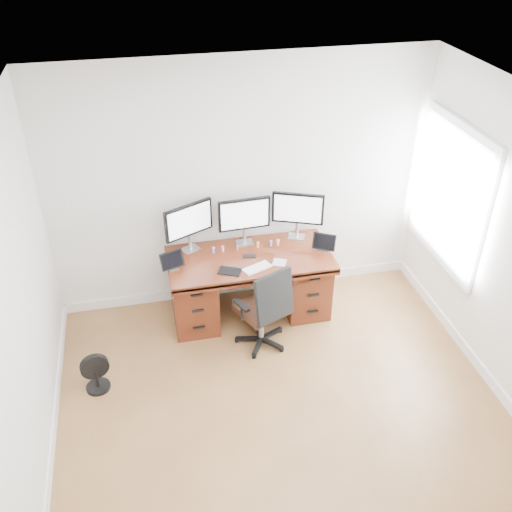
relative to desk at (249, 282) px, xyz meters
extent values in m
plane|color=brown|center=(0.00, -1.83, -0.40)|extent=(4.50, 4.50, 0.00)
cube|color=white|center=(0.00, 0.42, 0.95)|extent=(4.00, 0.10, 2.70)
cube|color=white|center=(1.97, -0.33, 1.00)|extent=(0.04, 1.30, 1.50)
cube|color=white|center=(1.95, -0.33, 1.00)|extent=(0.01, 1.15, 1.35)
cube|color=#542110|center=(0.00, -0.03, 0.32)|extent=(1.70, 0.80, 0.05)
cube|color=#542110|center=(-0.60, 0.00, -0.05)|extent=(0.45, 0.70, 0.70)
cube|color=#542110|center=(0.60, 0.00, -0.05)|extent=(0.45, 0.70, 0.70)
cube|color=#40180B|center=(0.00, 0.27, 0.10)|extent=(0.74, 0.03, 0.40)
cylinder|color=black|center=(0.02, -0.51, -0.37)|extent=(0.67, 0.67, 0.07)
cylinder|color=silver|center=(0.02, -0.51, -0.15)|extent=(0.05, 0.05, 0.36)
cube|color=black|center=(0.02, -0.51, 0.03)|extent=(0.57, 0.56, 0.06)
cube|color=black|center=(0.10, -0.69, 0.30)|extent=(0.40, 0.21, 0.50)
cube|color=black|center=(-0.21, -0.61, 0.20)|extent=(0.14, 0.22, 0.03)
cube|color=black|center=(0.24, -0.41, 0.20)|extent=(0.14, 0.22, 0.03)
cylinder|color=black|center=(-1.63, -0.81, -0.39)|extent=(0.23, 0.23, 0.03)
cylinder|color=black|center=(-1.63, -0.81, -0.28)|extent=(0.04, 0.04, 0.19)
cylinder|color=black|center=(-1.63, -0.81, -0.15)|extent=(0.27, 0.11, 0.26)
cube|color=silver|center=(-0.58, 0.24, 0.35)|extent=(0.22, 0.20, 0.01)
cylinder|color=silver|center=(-0.58, 0.24, 0.44)|extent=(0.04, 0.04, 0.18)
cube|color=black|center=(-0.58, 0.24, 0.70)|extent=(0.51, 0.27, 0.35)
cube|color=white|center=(-0.57, 0.22, 0.70)|extent=(0.45, 0.22, 0.30)
cube|color=silver|center=(0.00, 0.24, 0.35)|extent=(0.19, 0.15, 0.01)
cylinder|color=silver|center=(0.00, 0.24, 0.44)|extent=(0.04, 0.04, 0.18)
cube|color=black|center=(0.00, 0.24, 0.70)|extent=(0.55, 0.06, 0.35)
cube|color=white|center=(0.00, 0.22, 0.70)|extent=(0.50, 0.03, 0.30)
cube|color=silver|center=(0.58, 0.24, 0.35)|extent=(0.22, 0.20, 0.01)
cylinder|color=silver|center=(0.58, 0.24, 0.44)|extent=(0.04, 0.04, 0.18)
cube|color=black|center=(0.58, 0.24, 0.70)|extent=(0.52, 0.24, 0.35)
cube|color=white|center=(0.57, 0.22, 0.70)|extent=(0.46, 0.19, 0.30)
cube|color=silver|center=(-0.80, -0.08, 0.35)|extent=(0.12, 0.11, 0.01)
cube|color=black|center=(-0.80, -0.08, 0.45)|extent=(0.25, 0.14, 0.17)
cube|color=silver|center=(0.79, -0.08, 0.35)|extent=(0.13, 0.12, 0.01)
cube|color=black|center=(0.79, -0.08, 0.45)|extent=(0.24, 0.18, 0.17)
cube|color=white|center=(0.03, -0.26, 0.36)|extent=(0.32, 0.23, 0.01)
cube|color=#B9BCC1|center=(0.27, -0.21, 0.35)|extent=(0.18, 0.18, 0.01)
cube|color=black|center=(-0.25, -0.25, 0.35)|extent=(0.26, 0.22, 0.01)
cube|color=black|center=(0.00, -0.03, 0.35)|extent=(0.14, 0.09, 0.01)
cylinder|color=#566FF4|center=(-0.35, 0.12, 0.37)|extent=(0.02, 0.02, 0.05)
sphere|color=#566FF4|center=(-0.35, 0.12, 0.41)|extent=(0.03, 0.03, 0.03)
cylinder|color=pink|center=(-0.26, 0.12, 0.37)|extent=(0.02, 0.02, 0.05)
sphere|color=pink|center=(-0.26, 0.12, 0.41)|extent=(0.03, 0.03, 0.03)
cylinder|color=brown|center=(-0.10, 0.12, 0.37)|extent=(0.02, 0.02, 0.05)
sphere|color=brown|center=(-0.10, 0.12, 0.41)|extent=(0.03, 0.03, 0.03)
cylinder|color=#EB9344|center=(0.12, 0.12, 0.37)|extent=(0.02, 0.02, 0.05)
sphere|color=#EB9344|center=(0.12, 0.12, 0.41)|extent=(0.03, 0.03, 0.03)
cylinder|color=#8870CF|center=(0.26, 0.12, 0.37)|extent=(0.02, 0.02, 0.05)
sphere|color=#8870CF|center=(0.26, 0.12, 0.41)|extent=(0.03, 0.03, 0.03)
cylinder|color=#E2AB5A|center=(0.34, 0.12, 0.37)|extent=(0.02, 0.02, 0.05)
sphere|color=#E2AB5A|center=(0.34, 0.12, 0.41)|extent=(0.03, 0.03, 0.03)
camera|label=1|loc=(-1.00, -4.85, 3.60)|focal=40.00mm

